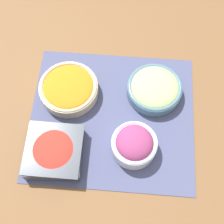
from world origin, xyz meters
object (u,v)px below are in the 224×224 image
Objects in this scene: carrot_bowl at (69,88)px; cucumber_bowl at (155,88)px; tomato_bowl at (54,151)px; onion_bowl at (134,144)px.

cucumber_bowl reaches higher than carrot_bowl.
cucumber_bowl is at bearing -141.09° from tomato_bowl.
onion_bowl is at bearing 141.19° from carrot_bowl.
carrot_bowl is 0.19m from tomato_bowl.
tomato_bowl reaches higher than carrot_bowl.
onion_bowl is (-0.20, 0.16, 0.01)m from carrot_bowl.
cucumber_bowl is (-0.05, -0.18, -0.01)m from onion_bowl.
tomato_bowl is (0.26, 0.21, 0.00)m from cucumber_bowl.
onion_bowl is 0.79× the size of tomato_bowl.
cucumber_bowl reaches higher than tomato_bowl.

